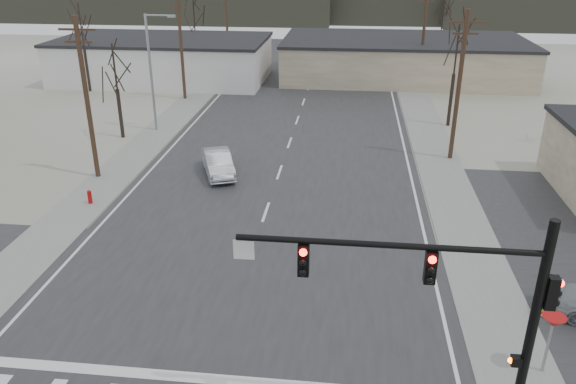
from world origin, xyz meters
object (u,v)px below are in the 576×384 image
traffic_signal_mast (467,298)px  fire_hydrant (90,197)px  car_far_b (302,41)px  car_far_a (323,66)px  sedan_crossing (218,163)px

traffic_signal_mast → fire_hydrant: bearing=141.9°
fire_hydrant → car_far_b: (7.08, 56.42, 0.24)m
fire_hydrant → car_far_a: 39.02m
fire_hydrant → car_far_a: (11.27, 37.35, 0.32)m
sedan_crossing → car_far_b: 51.18m
traffic_signal_mast → fire_hydrant: traffic_signal_mast is taller
traffic_signal_mast → car_far_b: traffic_signal_mast is taller
sedan_crossing → car_far_a: sedan_crossing is taller
traffic_signal_mast → car_far_a: (-6.82, 51.56, -3.90)m
traffic_signal_mast → sedan_crossing: bearing=121.2°
fire_hydrant → sedan_crossing: size_ratio=0.19×
traffic_signal_mast → car_far_a: size_ratio=1.78×
fire_hydrant → car_far_a: size_ratio=0.17×
fire_hydrant → car_far_b: size_ratio=0.23×
fire_hydrant → sedan_crossing: 8.22m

